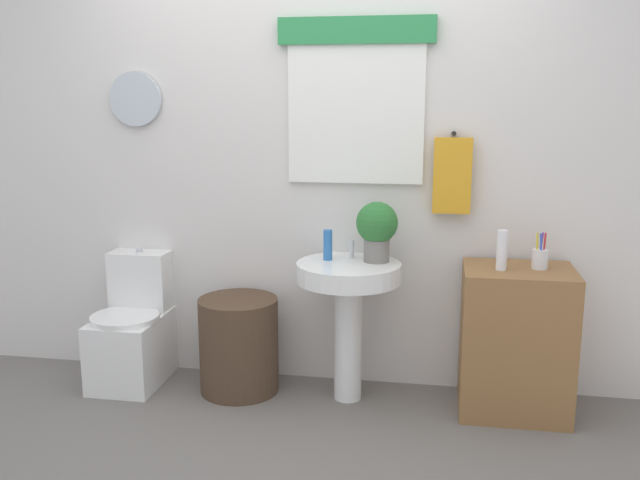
# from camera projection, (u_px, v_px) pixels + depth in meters

# --- Properties ---
(ground_plane) EXTENTS (8.00, 8.00, 0.00)m
(ground_plane) POSITION_uv_depth(u_px,v_px,m) (270.00, 476.00, 3.02)
(ground_plane) COLOR slate
(back_wall) EXTENTS (4.40, 0.18, 2.60)m
(back_wall) POSITION_uv_depth(u_px,v_px,m) (317.00, 154.00, 3.86)
(back_wall) COLOR silver
(back_wall) RESTS_ON ground_plane
(toilet) EXTENTS (0.38, 0.51, 0.75)m
(toilet) POSITION_uv_depth(u_px,v_px,m) (133.00, 333.00, 3.98)
(toilet) COLOR white
(toilet) RESTS_ON ground_plane
(laundry_hamper) EXTENTS (0.44, 0.44, 0.53)m
(laundry_hamper) POSITION_uv_depth(u_px,v_px,m) (239.00, 345.00, 3.85)
(laundry_hamper) COLOR #4C3828
(laundry_hamper) RESTS_ON ground_plane
(pedestal_sink) EXTENTS (0.55, 0.55, 0.76)m
(pedestal_sink) POSITION_uv_depth(u_px,v_px,m) (348.00, 295.00, 3.68)
(pedestal_sink) COLOR white
(pedestal_sink) RESTS_ON ground_plane
(faucet) EXTENTS (0.03, 0.03, 0.10)m
(faucet) POSITION_uv_depth(u_px,v_px,m) (352.00, 249.00, 3.75)
(faucet) COLOR silver
(faucet) RESTS_ON pedestal_sink
(wooden_cabinet) EXTENTS (0.55, 0.44, 0.77)m
(wooden_cabinet) POSITION_uv_depth(u_px,v_px,m) (516.00, 341.00, 3.57)
(wooden_cabinet) COLOR olive
(wooden_cabinet) RESTS_ON ground_plane
(soap_bottle) EXTENTS (0.05, 0.05, 0.16)m
(soap_bottle) POSITION_uv_depth(u_px,v_px,m) (328.00, 245.00, 3.70)
(soap_bottle) COLOR #2D6BB7
(soap_bottle) RESTS_ON pedestal_sink
(potted_plant) EXTENTS (0.22, 0.22, 0.32)m
(potted_plant) POSITION_uv_depth(u_px,v_px,m) (377.00, 227.00, 3.64)
(potted_plant) COLOR slate
(potted_plant) RESTS_ON pedestal_sink
(lotion_bottle) EXTENTS (0.05, 0.05, 0.20)m
(lotion_bottle) POSITION_uv_depth(u_px,v_px,m) (502.00, 250.00, 3.45)
(lotion_bottle) COLOR white
(lotion_bottle) RESTS_ON wooden_cabinet
(toothbrush_cup) EXTENTS (0.08, 0.08, 0.19)m
(toothbrush_cup) POSITION_uv_depth(u_px,v_px,m) (540.00, 258.00, 3.49)
(toothbrush_cup) COLOR silver
(toothbrush_cup) RESTS_ON wooden_cabinet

